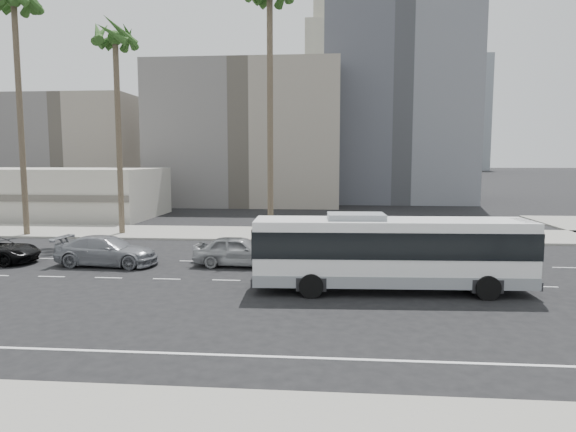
# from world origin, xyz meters

# --- Properties ---
(ground) EXTENTS (700.00, 700.00, 0.00)m
(ground) POSITION_xyz_m (0.00, 0.00, 0.00)
(ground) COLOR black
(ground) RESTS_ON ground
(sidewalk_north) EXTENTS (120.00, 7.00, 0.15)m
(sidewalk_north) POSITION_xyz_m (0.00, 15.50, 0.07)
(sidewalk_north) COLOR gray
(sidewalk_north) RESTS_ON ground
(commercial_low) EXTENTS (22.00, 12.16, 5.00)m
(commercial_low) POSITION_xyz_m (-30.00, 25.99, 2.50)
(commercial_low) COLOR #B8B3A5
(commercial_low) RESTS_ON ground
(midrise_beige_west) EXTENTS (24.00, 18.00, 18.00)m
(midrise_beige_west) POSITION_xyz_m (-12.00, 45.00, 9.00)
(midrise_beige_west) COLOR slate
(midrise_beige_west) RESTS_ON ground
(midrise_gray_center) EXTENTS (20.00, 20.00, 26.00)m
(midrise_gray_center) POSITION_xyz_m (8.00, 52.00, 13.00)
(midrise_gray_center) COLOR #53555E
(midrise_gray_center) RESTS_ON ground
(midrise_beige_far) EXTENTS (18.00, 16.00, 15.00)m
(midrise_beige_far) POSITION_xyz_m (-38.00, 50.00, 7.50)
(midrise_beige_far) COLOR slate
(midrise_beige_far) RESTS_ON ground
(civic_tower) EXTENTS (42.00, 42.00, 129.00)m
(civic_tower) POSITION_xyz_m (-2.00, 250.00, 38.83)
(civic_tower) COLOR beige
(civic_tower) RESTS_ON ground
(highrise_right) EXTENTS (26.00, 26.00, 70.00)m
(highrise_right) POSITION_xyz_m (45.00, 230.00, 35.00)
(highrise_right) COLOR slate
(highrise_right) RESTS_ON ground
(highrise_far) EXTENTS (22.00, 22.00, 60.00)m
(highrise_far) POSITION_xyz_m (70.00, 260.00, 30.00)
(highrise_far) COLOR slate
(highrise_far) RESTS_ON ground
(city_bus) EXTENTS (12.37, 3.26, 3.52)m
(city_bus) POSITION_xyz_m (1.82, -1.32, 1.85)
(city_bus) COLOR white
(city_bus) RESTS_ON ground
(car_a) EXTENTS (2.30, 5.09, 1.70)m
(car_a) POSITION_xyz_m (-6.00, 3.44, 0.85)
(car_a) COLOR #97999B
(car_a) RESTS_ON ground
(car_b) EXTENTS (2.64, 5.84, 1.66)m
(car_b) POSITION_xyz_m (-13.41, 2.97, 0.83)
(car_b) COLOR gray
(car_b) RESTS_ON ground
(palm_mid) EXTENTS (5.32, 5.32, 16.43)m
(palm_mid) POSITION_xyz_m (-17.36, 14.39, 14.78)
(palm_mid) COLOR brown
(palm_mid) RESTS_ON ground
(palm_far) EXTENTS (5.55, 5.55, 19.05)m
(palm_far) POSITION_xyz_m (-24.45, 13.05, 17.30)
(palm_far) COLOR brown
(palm_far) RESTS_ON ground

